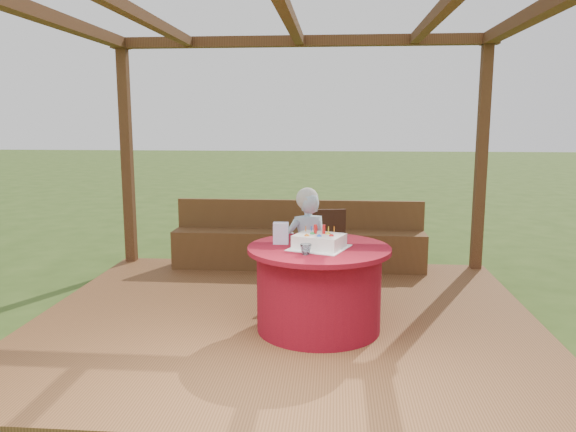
% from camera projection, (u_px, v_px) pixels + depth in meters
% --- Properties ---
extents(ground, '(60.00, 60.00, 0.00)m').
position_uv_depth(ground, '(286.00, 328.00, 5.12)').
color(ground, '#324C19').
rests_on(ground, ground).
extents(deck, '(4.50, 4.00, 0.12)m').
position_uv_depth(deck, '(286.00, 322.00, 5.11)').
color(deck, brown).
rests_on(deck, ground).
extents(pergola, '(4.50, 4.00, 2.72)m').
position_uv_depth(pergola, '(285.00, 56.00, 4.71)').
color(pergola, brown).
rests_on(pergola, deck).
extents(bench, '(3.00, 0.42, 0.80)m').
position_uv_depth(bench, '(298.00, 246.00, 6.74)').
color(bench, brown).
rests_on(bench, deck).
extents(table, '(1.20, 1.20, 0.72)m').
position_uv_depth(table, '(319.00, 287.00, 4.73)').
color(table, maroon).
rests_on(table, deck).
extents(chair, '(0.46, 0.46, 0.85)m').
position_uv_depth(chair, '(328.00, 248.00, 5.75)').
color(chair, '#321B10').
rests_on(chair, deck).
extents(elderly_woman, '(0.46, 0.37, 1.14)m').
position_uv_depth(elderly_woman, '(307.00, 245.00, 5.33)').
color(elderly_woman, '#ABDEFF').
rests_on(elderly_woman, deck).
extents(birthday_cake, '(0.55, 0.55, 0.19)m').
position_uv_depth(birthday_cake, '(319.00, 241.00, 4.61)').
color(birthday_cake, white).
rests_on(birthday_cake, table).
extents(gift_bag, '(0.13, 0.09, 0.18)m').
position_uv_depth(gift_bag, '(281.00, 233.00, 4.77)').
color(gift_bag, '#EE9AD0').
rests_on(gift_bag, table).
extents(drinking_glass, '(0.09, 0.09, 0.08)m').
position_uv_depth(drinking_glass, '(306.00, 249.00, 4.39)').
color(drinking_glass, white).
rests_on(drinking_glass, table).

